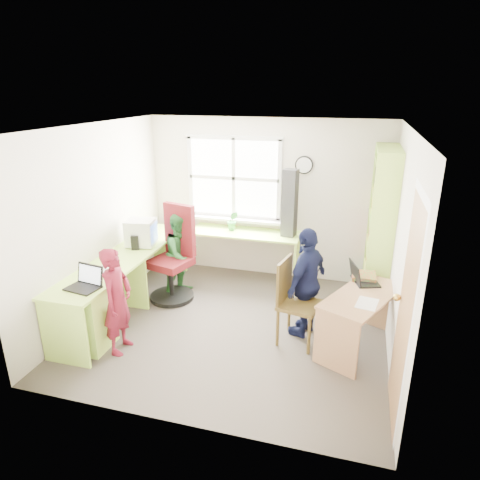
{
  "coord_description": "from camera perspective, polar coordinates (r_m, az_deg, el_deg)",
  "views": [
    {
      "loc": [
        1.32,
        -4.44,
        2.79
      ],
      "look_at": [
        0.0,
        0.25,
        1.05
      ],
      "focal_mm": 32.0,
      "sensor_mm": 36.0,
      "label": 1
    }
  ],
  "objects": [
    {
      "name": "room",
      "position": [
        4.98,
        -0.35,
        1.23
      ],
      "size": [
        3.64,
        3.44,
        2.44
      ],
      "color": "#423B34",
      "rests_on": "ground"
    },
    {
      "name": "l_desk",
      "position": [
        5.44,
        -15.03,
        -6.47
      ],
      "size": [
        2.38,
        2.95,
        0.75
      ],
      "color": "#CCFF65",
      "rests_on": "ground"
    },
    {
      "name": "potted_plant",
      "position": [
        6.44,
        -0.99,
        2.57
      ],
      "size": [
        0.19,
        0.17,
        0.3
      ],
      "primitive_type": "imported",
      "rotation": [
        0.0,
        0.0,
        0.26
      ],
      "color": "#2D7130",
      "rests_on": "l_desk"
    },
    {
      "name": "speaker_a",
      "position": [
        5.86,
        -13.79,
        -0.29
      ],
      "size": [
        0.12,
        0.12,
        0.2
      ],
      "rotation": [
        0.0,
        0.0,
        0.32
      ],
      "color": "black",
      "rests_on": "l_desk"
    },
    {
      "name": "person_navy",
      "position": [
        5.04,
        8.9,
        -5.59
      ],
      "size": [
        0.59,
        0.84,
        1.32
      ],
      "primitive_type": "imported",
      "rotation": [
        0.0,
        0.0,
        -1.95
      ],
      "color": "#13183B",
      "rests_on": "ground"
    },
    {
      "name": "speaker_b",
      "position": [
        6.28,
        -12.01,
        1.12
      ],
      "size": [
        0.11,
        0.11,
        0.18
      ],
      "rotation": [
        0.0,
        0.0,
        0.16
      ],
      "color": "black",
      "rests_on": "l_desk"
    },
    {
      "name": "cd_tower",
      "position": [
        6.15,
        6.64,
        4.89
      ],
      "size": [
        0.22,
        0.21,
        0.97
      ],
      "rotation": [
        0.0,
        0.0,
        -0.18
      ],
      "color": "black",
      "rests_on": "l_desk"
    },
    {
      "name": "person_green",
      "position": [
        6.06,
        -7.8,
        -1.86
      ],
      "size": [
        0.62,
        0.69,
        1.18
      ],
      "primitive_type": "imported",
      "rotation": [
        0.0,
        0.0,
        1.2
      ],
      "color": "#2C6E30",
      "rests_on": "ground"
    },
    {
      "name": "swivel_chair",
      "position": [
        5.96,
        -8.74,
        -2.54
      ],
      "size": [
        0.75,
        0.75,
        1.31
      ],
      "rotation": [
        0.0,
        0.0,
        -0.27
      ],
      "color": "black",
      "rests_on": "ground"
    },
    {
      "name": "person_red",
      "position": [
        4.87,
        -16.04,
        -7.81
      ],
      "size": [
        0.31,
        0.45,
        1.21
      ],
      "primitive_type": "imported",
      "rotation": [
        0.0,
        0.0,
        1.61
      ],
      "color": "maroon",
      "rests_on": "ground"
    },
    {
      "name": "wooden_chair",
      "position": [
        4.92,
        7.14,
        -7.72
      ],
      "size": [
        0.51,
        0.51,
        1.0
      ],
      "rotation": [
        0.0,
        0.0,
        -0.19
      ],
      "color": "brown",
      "rests_on": "ground"
    },
    {
      "name": "right_desk",
      "position": [
        4.96,
        15.9,
        -8.89
      ],
      "size": [
        0.97,
        1.27,
        0.66
      ],
      "rotation": [
        0.0,
        0.0,
        -0.44
      ],
      "color": "tan",
      "rests_on": "ground"
    },
    {
      "name": "game_box",
      "position": [
        5.27,
        16.17,
        -4.65
      ],
      "size": [
        0.28,
        0.28,
        0.05
      ],
      "rotation": [
        0.0,
        0.0,
        0.04
      ],
      "color": "red",
      "rests_on": "right_desk"
    },
    {
      "name": "paper_b",
      "position": [
        4.7,
        16.57,
        -8.11
      ],
      "size": [
        0.25,
        0.33,
        0.0
      ],
      "rotation": [
        0.0,
        0.0,
        -0.18
      ],
      "color": "silver",
      "rests_on": "right_desk"
    },
    {
      "name": "bookshelf",
      "position": [
        5.92,
        18.14,
        1.04
      ],
      "size": [
        0.3,
        1.02,
        2.1
      ],
      "color": "#CCFF65",
      "rests_on": "ground"
    },
    {
      "name": "laptop_left",
      "position": [
        4.93,
        -19.86,
        -5.34
      ],
      "size": [
        0.38,
        0.33,
        0.23
      ],
      "rotation": [
        0.0,
        0.0,
        -0.16
      ],
      "color": "black",
      "rests_on": "l_desk"
    },
    {
      "name": "laptop_right",
      "position": [
        5.15,
        15.86,
        -4.84
      ],
      "size": [
        0.39,
        0.42,
        0.24
      ],
      "rotation": [
        0.0,
        0.0,
        1.9
      ],
      "color": "black",
      "rests_on": "right_desk"
    },
    {
      "name": "paper_a",
      "position": [
        5.34,
        -17.93,
        -3.83
      ],
      "size": [
        0.24,
        0.32,
        0.0
      ],
      "rotation": [
        0.0,
        0.0,
        -0.16
      ],
      "color": "silver",
      "rests_on": "l_desk"
    },
    {
      "name": "crt_monitor",
      "position": [
        5.96,
        -13.07,
        0.97
      ],
      "size": [
        0.42,
        0.39,
        0.36
      ],
      "rotation": [
        0.0,
        0.0,
        0.17
      ],
      "color": "white",
      "rests_on": "l_desk"
    }
  ]
}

